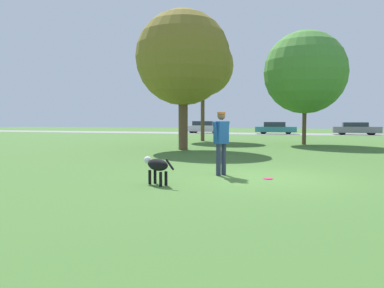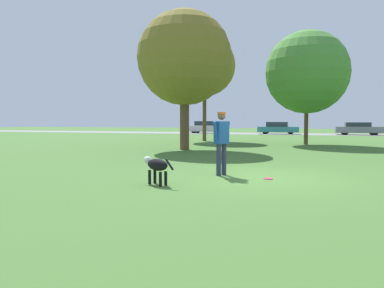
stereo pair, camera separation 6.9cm
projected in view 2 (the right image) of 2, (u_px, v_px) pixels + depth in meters
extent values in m
plane|color=#426B2D|center=(263.00, 178.00, 9.74)|extent=(120.00, 120.00, 0.00)
cube|color=gray|center=(298.00, 134.00, 39.82)|extent=(120.00, 6.00, 0.01)
cylinder|color=#2D334C|center=(224.00, 159.00, 10.21)|extent=(0.18, 0.18, 0.86)
cylinder|color=#2D334C|center=(219.00, 160.00, 10.06)|extent=(0.18, 0.18, 0.86)
cube|color=#1E4C93|center=(221.00, 133.00, 10.09)|extent=(0.38, 0.45, 0.61)
cylinder|color=#1E4C93|center=(227.00, 132.00, 10.24)|extent=(0.18, 0.23, 0.61)
cylinder|color=#1E4C93|center=(216.00, 133.00, 9.94)|extent=(0.18, 0.23, 0.61)
sphere|color=brown|center=(222.00, 116.00, 10.06)|extent=(0.29, 0.29, 0.21)
cylinder|color=#D15B19|center=(222.00, 113.00, 10.06)|extent=(0.31, 0.31, 0.06)
ellipsoid|color=black|center=(158.00, 165.00, 8.62)|extent=(0.71, 0.58, 0.28)
ellipsoid|color=white|center=(153.00, 166.00, 8.76)|extent=(0.23, 0.25, 0.15)
sphere|color=white|center=(147.00, 160.00, 8.91)|extent=(0.24, 0.24, 0.18)
cylinder|color=black|center=(150.00, 177.00, 8.74)|extent=(0.10, 0.10, 0.33)
cylinder|color=black|center=(155.00, 176.00, 8.85)|extent=(0.10, 0.10, 0.33)
cylinder|color=black|center=(160.00, 179.00, 8.44)|extent=(0.10, 0.10, 0.33)
cylinder|color=black|center=(166.00, 178.00, 8.54)|extent=(0.10, 0.10, 0.33)
cylinder|color=black|center=(169.00, 165.00, 8.29)|extent=(0.26, 0.18, 0.24)
cylinder|color=#E52366|center=(268.00, 179.00, 9.50)|extent=(0.24, 0.24, 0.02)
torus|color=#E52366|center=(268.00, 179.00, 9.50)|extent=(0.24, 0.24, 0.02)
cylinder|color=brown|center=(185.00, 122.00, 18.92)|extent=(0.47, 0.47, 2.84)
sphere|color=olive|center=(184.00, 58.00, 18.72)|extent=(4.75, 4.75, 4.75)
cylinder|color=brown|center=(306.00, 124.00, 22.78)|extent=(0.24, 0.24, 2.52)
sphere|color=#4C8938|center=(307.00, 72.00, 22.58)|extent=(5.00, 5.00, 5.00)
cylinder|color=brown|center=(204.00, 115.00, 26.78)|extent=(0.27, 0.27, 3.73)
sphere|color=olive|center=(205.00, 66.00, 26.56)|extent=(4.37, 4.37, 4.37)
cube|color=#B7B7BC|center=(207.00, 128.00, 43.09)|extent=(4.47, 1.78, 0.69)
cube|color=#232D38|center=(206.00, 123.00, 43.09)|extent=(2.33, 1.52, 0.49)
cylinder|color=black|center=(220.00, 130.00, 43.44)|extent=(0.60, 0.20, 0.59)
cylinder|color=black|center=(217.00, 131.00, 42.00)|extent=(0.60, 0.20, 0.59)
cylinder|color=black|center=(198.00, 130.00, 44.22)|extent=(0.60, 0.20, 0.59)
cylinder|color=black|center=(194.00, 131.00, 42.78)|extent=(0.60, 0.20, 0.59)
cube|color=teal|center=(278.00, 129.00, 40.22)|extent=(4.39, 1.83, 0.57)
cube|color=#232D38|center=(277.00, 124.00, 40.22)|extent=(2.30, 1.52, 0.50)
cylinder|color=black|center=(291.00, 131.00, 40.58)|extent=(0.65, 0.22, 0.64)
cylinder|color=black|center=(291.00, 131.00, 39.20)|extent=(0.65, 0.22, 0.64)
cylinder|color=black|center=(266.00, 131.00, 41.27)|extent=(0.65, 0.22, 0.64)
cylinder|color=black|center=(265.00, 131.00, 39.89)|extent=(0.65, 0.22, 0.64)
cube|color=slate|center=(359.00, 130.00, 37.78)|extent=(4.56, 1.76, 0.61)
cube|color=#232D38|center=(358.00, 124.00, 37.79)|extent=(2.38, 1.48, 0.43)
cylinder|color=black|center=(372.00, 132.00, 38.10)|extent=(0.66, 0.21, 0.65)
cylinder|color=black|center=(375.00, 132.00, 36.72)|extent=(0.66, 0.21, 0.65)
cylinder|color=black|center=(344.00, 131.00, 38.87)|extent=(0.66, 0.21, 0.65)
cylinder|color=black|center=(345.00, 132.00, 37.49)|extent=(0.66, 0.21, 0.65)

